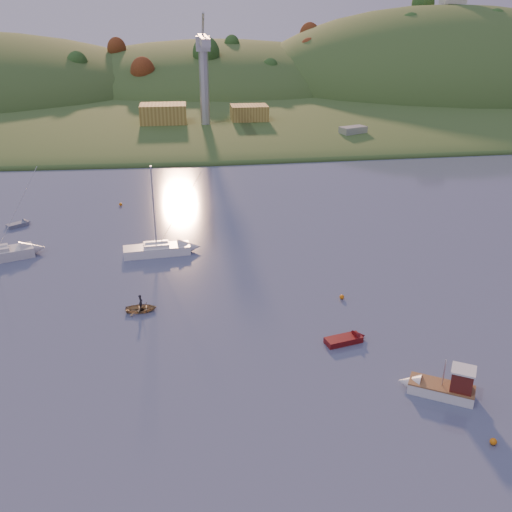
{
  "coord_description": "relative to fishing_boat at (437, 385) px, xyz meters",
  "views": [
    {
      "loc": [
        -3.17,
        -18.74,
        27.87
      ],
      "look_at": [
        3.67,
        35.89,
        4.1
      ],
      "focal_mm": 40.0,
      "sensor_mm": 36.0,
      "label": 1
    }
  ],
  "objects": [
    {
      "name": "far_shore",
      "position": [
        -15.54,
        213.75,
        -0.82
      ],
      "size": [
        620.0,
        220.0,
        1.5
      ],
      "primitive_type": "cube",
      "color": "#334F1F",
      "rests_on": "ground"
    },
    {
      "name": "shore_slope",
      "position": [
        -15.54,
        148.75,
        -0.82
      ],
      "size": [
        640.0,
        150.0,
        7.0
      ],
      "primitive_type": "ellipsoid",
      "color": "#334F1F",
      "rests_on": "ground"
    },
    {
      "name": "hill_center",
      "position": [
        -5.54,
        193.75,
        -0.82
      ],
      "size": [
        140.0,
        120.0,
        36.0
      ],
      "primitive_type": "ellipsoid",
      "color": "#334F1F",
      "rests_on": "ground"
    },
    {
      "name": "hill_right",
      "position": [
        79.46,
        178.75,
        -0.82
      ],
      "size": [
        150.0,
        130.0,
        60.0
      ],
      "primitive_type": "ellipsoid",
      "color": "#334F1F",
      "rests_on": "ground"
    },
    {
      "name": "hillside_trees",
      "position": [
        -15.54,
        168.75,
        -0.82
      ],
      "size": [
        280.0,
        50.0,
        32.0
      ],
      "primitive_type": null,
      "color": "#224619",
      "rests_on": "ground"
    },
    {
      "name": "wharf",
      "position": [
        -10.54,
        105.75,
        0.38
      ],
      "size": [
        42.0,
        16.0,
        2.4
      ],
      "primitive_type": "cube",
      "color": "slate",
      "rests_on": "ground"
    },
    {
      "name": "shed_west",
      "position": [
        -23.54,
        106.75,
        3.98
      ],
      "size": [
        11.0,
        8.0,
        4.8
      ],
      "primitive_type": "cube",
      "color": "olive",
      "rests_on": "wharf"
    },
    {
      "name": "shed_east",
      "position": [
        -2.54,
        107.75,
        3.58
      ],
      "size": [
        9.0,
        7.0,
        4.0
      ],
      "primitive_type": "cube",
      "color": "olive",
      "rests_on": "wharf"
    },
    {
      "name": "dock_crane",
      "position": [
        -13.54,
        102.14,
        16.35
      ],
      "size": [
        3.2,
        28.0,
        20.3
      ],
      "color": "#B7B7BC",
      "rests_on": "wharf"
    },
    {
      "name": "fishing_boat",
      "position": [
        0.0,
        0.0,
        0.0
      ],
      "size": [
        5.96,
        4.5,
        3.73
      ],
      "rotation": [
        0.0,
        0.0,
        2.61
      ],
      "color": "silver",
      "rests_on": "ground"
    },
    {
      "name": "sailboat_far",
      "position": [
        -22.82,
        31.11,
        -0.09
      ],
      "size": [
        8.31,
        3.28,
        11.23
      ],
      "rotation": [
        0.0,
        0.0,
        0.11
      ],
      "color": "white",
      "rests_on": "ground"
    },
    {
      "name": "canoe",
      "position": [
        -23.9,
        16.58,
        -0.5
      ],
      "size": [
        3.21,
        2.36,
        0.64
      ],
      "primitive_type": "imported",
      "rotation": [
        0.0,
        0.0,
        1.61
      ],
      "color": "#9E8457",
      "rests_on": "ground"
    },
    {
      "name": "paddler",
      "position": [
        -23.9,
        16.58,
        -0.03
      ],
      "size": [
        0.4,
        0.59,
        1.58
      ],
      "primitive_type": "imported",
      "rotation": [
        0.0,
        0.0,
        1.61
      ],
      "color": "black",
      "rests_on": "ground"
    },
    {
      "name": "red_tender",
      "position": [
        -4.51,
        8.45,
        -0.54
      ],
      "size": [
        4.19,
        2.28,
        1.35
      ],
      "rotation": [
        0.0,
        0.0,
        0.24
      ],
      "color": "#5F0D0E",
      "rests_on": "ground"
    },
    {
      "name": "grey_dinghy",
      "position": [
        -42.07,
        44.02,
        -0.57
      ],
      "size": [
        3.43,
        3.03,
        1.26
      ],
      "rotation": [
        0.0,
        0.0,
        0.65
      ],
      "color": "slate",
      "rests_on": "ground"
    },
    {
      "name": "work_vessel",
      "position": [
        19.46,
        91.75,
        0.46
      ],
      "size": [
        14.89,
        9.94,
        3.61
      ],
      "rotation": [
        0.0,
        0.0,
        0.39
      ],
      "color": "slate",
      "rests_on": "ground"
    },
    {
      "name": "buoy_0",
      "position": [
        1.61,
        -5.98,
        -0.57
      ],
      "size": [
        0.5,
        0.5,
        0.5
      ],
      "primitive_type": "sphere",
      "color": "orange",
      "rests_on": "ground"
    },
    {
      "name": "buoy_1",
      "position": [
        -3.16,
        16.62,
        -0.57
      ],
      "size": [
        0.5,
        0.5,
        0.5
      ],
      "primitive_type": "sphere",
      "color": "orange",
      "rests_on": "ground"
    },
    {
      "name": "buoy_3",
      "position": [
        -29.09,
        51.21,
        -0.57
      ],
      "size": [
        0.5,
        0.5,
        0.5
      ],
      "primitive_type": "sphere",
      "color": "orange",
      "rests_on": "ground"
    }
  ]
}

